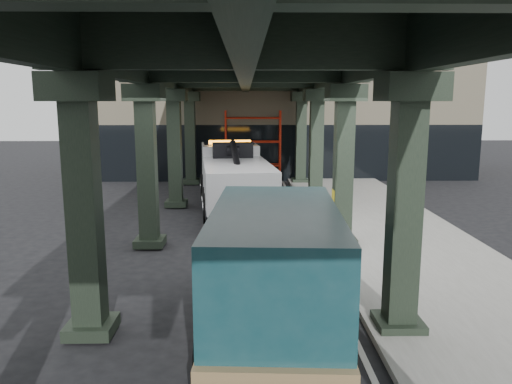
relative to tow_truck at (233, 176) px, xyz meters
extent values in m
plane|color=black|center=(0.91, -7.54, -1.42)|extent=(90.00, 90.00, 0.00)
cube|color=gray|center=(5.41, -5.54, -1.35)|extent=(5.00, 40.00, 0.15)
cube|color=silver|center=(2.61, -5.54, -1.41)|extent=(0.12, 38.00, 0.01)
cube|color=black|center=(3.51, -11.54, 1.08)|extent=(0.55, 0.55, 5.00)
cube|color=black|center=(3.51, -11.54, 3.33)|extent=(1.10, 1.10, 0.50)
cube|color=black|center=(3.51, -11.54, -1.24)|extent=(0.90, 0.90, 0.24)
cube|color=black|center=(3.51, -5.54, 1.08)|extent=(0.55, 0.55, 5.00)
cube|color=black|center=(3.51, -5.54, 3.33)|extent=(1.10, 1.10, 0.50)
cube|color=black|center=(3.51, -5.54, -1.24)|extent=(0.90, 0.90, 0.24)
cube|color=black|center=(3.51, 0.46, 1.08)|extent=(0.55, 0.55, 5.00)
cube|color=black|center=(3.51, 0.46, 3.33)|extent=(1.10, 1.10, 0.50)
cube|color=black|center=(3.51, 0.46, -1.24)|extent=(0.90, 0.90, 0.24)
cube|color=black|center=(3.51, 6.46, 1.08)|extent=(0.55, 0.55, 5.00)
cube|color=black|center=(3.51, 6.46, 3.33)|extent=(1.10, 1.10, 0.50)
cube|color=black|center=(3.51, 6.46, -1.24)|extent=(0.90, 0.90, 0.24)
cube|color=black|center=(-2.49, -11.54, 1.08)|extent=(0.55, 0.55, 5.00)
cube|color=black|center=(-2.49, -11.54, 3.33)|extent=(1.10, 1.10, 0.50)
cube|color=black|center=(-2.49, -11.54, -1.24)|extent=(0.90, 0.90, 0.24)
cube|color=black|center=(-2.49, -5.54, 1.08)|extent=(0.55, 0.55, 5.00)
cube|color=black|center=(-2.49, -5.54, 3.33)|extent=(1.10, 1.10, 0.50)
cube|color=black|center=(-2.49, -5.54, -1.24)|extent=(0.90, 0.90, 0.24)
cube|color=black|center=(-2.49, 0.46, 1.08)|extent=(0.55, 0.55, 5.00)
cube|color=black|center=(-2.49, 0.46, 3.33)|extent=(1.10, 1.10, 0.50)
cube|color=black|center=(-2.49, 0.46, -1.24)|extent=(0.90, 0.90, 0.24)
cube|color=black|center=(-2.49, 6.46, 1.08)|extent=(0.55, 0.55, 5.00)
cube|color=black|center=(-2.49, 6.46, 3.33)|extent=(1.10, 1.10, 0.50)
cube|color=black|center=(-2.49, 6.46, -1.24)|extent=(0.90, 0.90, 0.24)
cube|color=black|center=(3.51, -5.54, 4.13)|extent=(0.35, 32.00, 1.10)
cube|color=black|center=(-2.49, -5.54, 4.13)|extent=(0.35, 32.00, 1.10)
cube|color=black|center=(0.51, -5.54, 4.13)|extent=(0.35, 32.00, 1.10)
cube|color=black|center=(0.51, -5.54, 4.83)|extent=(7.40, 32.00, 0.30)
cube|color=#C6B793|center=(2.91, 12.46, 2.58)|extent=(22.00, 10.00, 8.00)
cylinder|color=red|center=(-0.59, 7.36, 0.58)|extent=(0.08, 0.08, 4.00)
cylinder|color=red|center=(-0.59, 6.56, 0.58)|extent=(0.08, 0.08, 4.00)
cylinder|color=red|center=(2.41, 7.36, 0.58)|extent=(0.08, 0.08, 4.00)
cylinder|color=red|center=(2.41, 6.56, 0.58)|extent=(0.08, 0.08, 4.00)
cylinder|color=red|center=(0.91, 7.36, -0.42)|extent=(3.00, 0.08, 0.08)
cylinder|color=red|center=(0.91, 7.36, 0.88)|extent=(3.00, 0.08, 0.08)
cylinder|color=red|center=(0.91, 7.36, 2.18)|extent=(3.00, 0.08, 0.08)
cube|color=black|center=(0.06, -0.54, -0.68)|extent=(1.88, 7.95, 0.26)
cube|color=white|center=(-0.23, 2.12, 0.21)|extent=(2.73, 2.77, 1.89)
cube|color=white|center=(-0.34, 3.22, -0.32)|extent=(2.54, 0.99, 0.95)
cube|color=black|center=(-0.25, 2.38, 0.74)|extent=(2.45, 1.61, 0.89)
cube|color=white|center=(0.19, -1.75, 0.00)|extent=(3.07, 5.50, 1.47)
cube|color=orange|center=(-0.20, 1.91, 1.26)|extent=(1.91, 0.49, 0.17)
cube|color=black|center=(-0.04, 0.34, 1.05)|extent=(1.74, 0.81, 0.63)
cylinder|color=black|center=(0.16, -1.54, 0.79)|extent=(0.64, 3.68, 1.41)
cube|color=black|center=(0.47, -4.41, -1.05)|extent=(0.47, 1.50, 0.19)
cube|color=black|center=(0.55, -5.14, -1.11)|extent=(1.70, 0.44, 0.19)
cylinder|color=black|center=(-1.41, 2.31, -0.84)|extent=(0.49, 1.19, 1.16)
cylinder|color=silver|center=(-1.41, 2.31, -0.84)|extent=(0.48, 0.68, 0.64)
cylinder|color=black|center=(0.89, 2.56, -0.84)|extent=(0.49, 1.19, 1.16)
cylinder|color=silver|center=(0.89, 2.56, -0.84)|extent=(0.48, 0.68, 0.64)
cylinder|color=black|center=(-1.04, -1.14, -0.84)|extent=(0.49, 1.19, 1.16)
cylinder|color=silver|center=(-1.04, -1.14, -0.84)|extent=(0.48, 0.68, 0.64)
cylinder|color=black|center=(1.26, -0.89, -0.84)|extent=(0.49, 1.19, 1.16)
cylinder|color=silver|center=(1.26, -0.89, -0.84)|extent=(0.48, 0.68, 0.64)
cylinder|color=black|center=(-0.90, -2.50, -0.84)|extent=(0.49, 1.19, 1.16)
cylinder|color=silver|center=(-0.90, -2.50, -0.84)|extent=(0.48, 0.68, 0.64)
cylinder|color=black|center=(1.40, -2.25, -0.84)|extent=(0.49, 1.19, 1.16)
cylinder|color=silver|center=(1.40, -2.25, -0.84)|extent=(0.48, 0.68, 0.64)
cube|color=#123A41|center=(1.24, -8.71, -0.38)|extent=(2.31, 1.33, 0.99)
cube|color=#123A41|center=(1.07, -11.72, 0.06)|extent=(2.58, 5.06, 2.14)
cube|color=olive|center=(1.10, -11.29, -0.82)|extent=(2.69, 6.27, 0.38)
cube|color=black|center=(1.22, -9.15, 0.50)|extent=(2.16, 0.59, 0.91)
cube|color=black|center=(1.09, -11.40, 0.61)|extent=(2.56, 4.08, 0.60)
cube|color=silver|center=(1.27, -8.13, -0.82)|extent=(2.20, 0.25, 0.33)
cylinder|color=black|center=(0.14, -8.70, -0.96)|extent=(0.36, 0.94, 0.92)
cylinder|color=silver|center=(0.14, -8.70, -0.96)|extent=(0.38, 0.53, 0.51)
cylinder|color=black|center=(2.33, -8.83, -0.96)|extent=(0.36, 0.94, 0.92)
cylinder|color=silver|center=(2.33, -8.83, -0.96)|extent=(0.38, 0.53, 0.51)
cylinder|color=black|center=(-0.12, -13.31, -0.96)|extent=(0.36, 0.94, 0.92)
cylinder|color=silver|center=(-0.12, -13.31, -0.96)|extent=(0.38, 0.53, 0.51)
cylinder|color=black|center=(2.07, -13.43, -0.96)|extent=(0.36, 0.94, 0.92)
cylinder|color=silver|center=(2.07, -13.43, -0.96)|extent=(0.38, 0.53, 0.51)
camera|label=1|loc=(0.53, -20.67, 3.08)|focal=35.00mm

